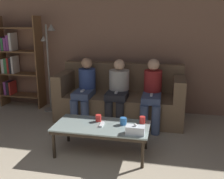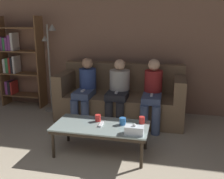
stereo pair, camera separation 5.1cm
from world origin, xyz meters
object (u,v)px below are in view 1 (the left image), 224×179
Objects in this scene: cup_near_left at (123,121)px; seated_person_mid_right at (152,92)px; seated_person_mid_left at (118,89)px; seated_person_left_end at (85,88)px; bookshelf at (15,62)px; couch at (120,99)px; game_remote at (101,124)px; cup_far_center at (98,118)px; tissue_box at (135,130)px; standing_lamp at (49,59)px; cup_near_right at (142,120)px; coffee_table at (101,128)px.

seated_person_mid_right is (0.30, 1.00, 0.14)m from cup_near_left.
seated_person_mid_left is at bearing 104.50° from cup_near_left.
seated_person_left_end reaches higher than cup_near_left.
seated_person_left_end is (1.59, -0.52, -0.32)m from bookshelf.
seated_person_mid_right is (0.56, -0.25, 0.23)m from couch.
seated_person_mid_left is (0.00, 1.11, 0.18)m from game_remote.
cup_far_center is 0.08× the size of seated_person_mid_left.
game_remote is 1.12m from seated_person_mid_left.
cup_near_left is 0.34m from cup_far_center.
standing_lamp reaches higher than tissue_box.
cup_far_center is (-0.57, -0.05, -0.00)m from cup_near_right.
standing_lamp is at bearing 134.01° from cup_far_center.
coffee_table is at bearing -87.76° from game_remote.
seated_person_left_end reaches higher than cup_near_right.
seated_person_mid_right is at bearing -24.13° from couch.
standing_lamp is (-1.36, 1.45, 0.59)m from game_remote.
tissue_box is at bearing -54.37° from cup_near_left.
coffee_table is at bearing -62.59° from seated_person_left_end.
cup_near_left is at bearing -158.88° from cup_near_right.
standing_lamp is 1.53× the size of seated_person_mid_left.
game_remote is 0.14× the size of seated_person_mid_left.
seated_person_mid_left reaches higher than cup_near_right.
seated_person_left_end is at bearing 117.41° from coffee_table.
seated_person_mid_left reaches higher than couch.
standing_lamp is at bearing 174.66° from couch.
bookshelf is 2.23m from seated_person_mid_left.
cup_near_left is 0.28m from game_remote.
cup_near_right is 0.35m from tissue_box.
standing_lamp reaches higher than cup_near_left.
seated_person_mid_right is at bearing 73.45° from cup_near_left.
seated_person_mid_right reaches higher than game_remote.
seated_person_mid_left reaches higher than cup_far_center.
seated_person_mid_left is (0.56, 0.03, 0.01)m from seated_person_left_end.
standing_lamp is at bearing 133.10° from game_remote.
game_remote is (-0.00, 0.00, 0.05)m from coffee_table.
standing_lamp is (-1.36, 1.45, 0.64)m from coffee_table.
seated_person_mid_right is at bearing 86.11° from cup_near_right.
tissue_box is at bearing -73.35° from couch.
game_remote reaches higher than coffee_table.
standing_lamp is at bearing 168.86° from seated_person_mid_right.
seated_person_left_end is at bearing 139.49° from cup_near_right.
cup_near_left is 2.89m from bookshelf.
cup_near_left is at bearing -75.50° from seated_person_mid_left.
seated_person_mid_left is at bearing 89.79° from game_remote.
seated_person_mid_right is (0.06, 0.91, 0.14)m from cup_near_right.
couch is 1.22× the size of bookshelf.
standing_lamp is (-1.82, 1.63, 0.55)m from tissue_box.
seated_person_left_end reaches higher than couch.
seated_person_mid_right reaches higher than cup_far_center.
tissue_box is 2.50m from standing_lamp.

